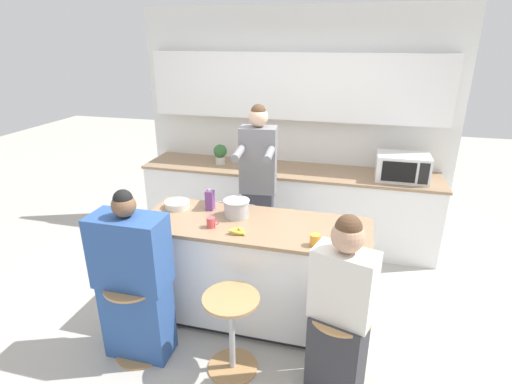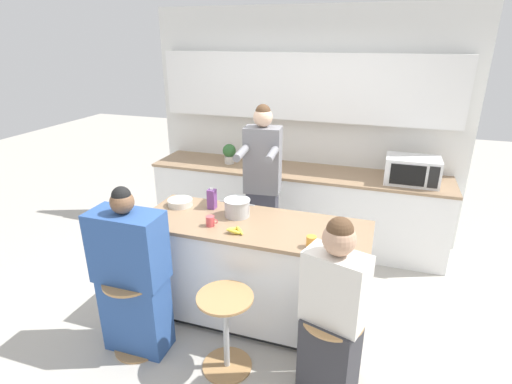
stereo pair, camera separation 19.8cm
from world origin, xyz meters
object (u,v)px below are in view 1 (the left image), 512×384
object	(u,v)px
person_cooking	(258,194)
coffee_cup_far	(315,240)
person_wrapped_blanket	(134,282)
person_seated_near	(340,317)
cooking_pot	(237,208)
juice_carton	(210,200)
potted_plant	(220,153)
microwave	(402,167)
bar_stool_rightmost	(338,346)
kitchen_island	(254,271)
bar_stool_center	(232,328)
fruit_bowl	(177,204)
coffee_cup_near	(211,222)
bar_stool_leftmost	(136,314)
banana_bunch	(237,231)

from	to	relation	value
person_cooking	coffee_cup_far	size ratio (longest dim) A/B	16.60
person_cooking	person_wrapped_blanket	size ratio (longest dim) A/B	1.28
person_seated_near	cooking_pot	bearing A→B (deg)	158.43
juice_carton	potted_plant	size ratio (longest dim) A/B	0.80
person_cooking	person_seated_near	size ratio (longest dim) A/B	1.30
microwave	coffee_cup_far	bearing A→B (deg)	-112.50
bar_stool_rightmost	kitchen_island	bearing A→B (deg)	140.82
person_seated_near	bar_stool_center	bearing A→B (deg)	-164.29
fruit_bowl	person_cooking	bearing A→B (deg)	43.35
kitchen_island	fruit_bowl	distance (m)	0.91
bar_stool_rightmost	juice_carton	bearing A→B (deg)	146.60
cooking_pot	coffee_cup_near	distance (m)	0.29
bar_stool_center	coffee_cup_near	distance (m)	0.82
kitchen_island	person_seated_near	distance (m)	1.01
bar_stool_leftmost	coffee_cup_far	world-z (taller)	coffee_cup_far
potted_plant	kitchen_island	bearing A→B (deg)	-61.76
bar_stool_leftmost	fruit_bowl	world-z (taller)	fruit_bowl
bar_stool_center	coffee_cup_far	xyz separation A→B (m)	(0.53, 0.39, 0.60)
microwave	fruit_bowl	bearing A→B (deg)	-145.56
bar_stool_leftmost	banana_bunch	distance (m)	1.01
coffee_cup_near	microwave	distance (m)	2.30
person_seated_near	person_wrapped_blanket	bearing A→B (deg)	-163.29
fruit_bowl	bar_stool_leftmost	bearing A→B (deg)	-91.01
bar_stool_center	microwave	size ratio (longest dim) A/B	1.17
coffee_cup_far	banana_bunch	distance (m)	0.61
microwave	coffee_cup_near	bearing A→B (deg)	-133.27
person_wrapped_blanket	coffee_cup_near	bearing A→B (deg)	47.39
juice_carton	coffee_cup_far	bearing A→B (deg)	-23.29
microwave	potted_plant	world-z (taller)	microwave
banana_bunch	potted_plant	xyz separation A→B (m)	(-0.76, 1.78, 0.08)
person_seated_near	cooking_pot	size ratio (longest dim) A/B	4.40
bar_stool_center	person_cooking	xyz separation A→B (m)	(-0.15, 1.34, 0.52)
bar_stool_rightmost	bar_stool_leftmost	bearing A→B (deg)	-178.30
coffee_cup_far	banana_bunch	size ratio (longest dim) A/B	0.68
person_wrapped_blanket	cooking_pot	xyz separation A→B (m)	(0.58, 0.74, 0.36)
juice_carton	potted_plant	bearing A→B (deg)	105.77
bar_stool_center	fruit_bowl	distance (m)	1.22
coffee_cup_near	banana_bunch	distance (m)	0.25
bar_stool_center	person_cooking	bearing A→B (deg)	96.21
bar_stool_center	person_wrapped_blanket	distance (m)	0.81
juice_carton	potted_plant	world-z (taller)	potted_plant
bar_stool_leftmost	bar_stool_center	xyz separation A→B (m)	(0.76, 0.04, 0.00)
bar_stool_leftmost	microwave	distance (m)	3.06
bar_stool_center	person_seated_near	xyz separation A→B (m)	(0.76, -0.01, 0.26)
kitchen_island	banana_bunch	bearing A→B (deg)	-109.61
kitchen_island	person_cooking	world-z (taller)	person_cooking
fruit_bowl	coffee_cup_far	distance (m)	1.34
bar_stool_leftmost	potted_plant	xyz separation A→B (m)	(-0.08, 2.23, 0.66)
bar_stool_leftmost	juice_carton	world-z (taller)	juice_carton
kitchen_island	juice_carton	xyz separation A→B (m)	(-0.45, 0.18, 0.55)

